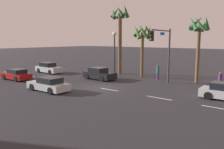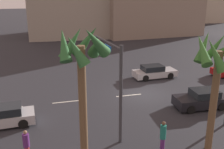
{
  "view_description": "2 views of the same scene",
  "coord_description": "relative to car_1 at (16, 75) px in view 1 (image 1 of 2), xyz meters",
  "views": [
    {
      "loc": [
        15.38,
        -17.22,
        4.83
      ],
      "look_at": [
        2.29,
        -0.8,
        1.67
      ],
      "focal_mm": 37.5,
      "sensor_mm": 36.0,
      "label": 1
    },
    {
      "loc": [
        8.48,
        20.93,
        8.94
      ],
      "look_at": [
        2.33,
        -1.73,
        1.46
      ],
      "focal_mm": 43.91,
      "sensor_mm": 36.0,
      "label": 2
    }
  ],
  "objects": [
    {
      "name": "car_4",
      "position": [
        8.22,
        -1.37,
        0.01
      ],
      "size": [
        4.46,
        1.96,
        1.32
      ],
      "color": "#B7B7BC",
      "rests_on": "ground_plane"
    },
    {
      "name": "streetlamp",
      "position": [
        7.69,
        9.42,
        3.51
      ],
      "size": [
        0.56,
        0.56,
        5.83
      ],
      "color": "#2D2D33",
      "rests_on": "ground_plane"
    },
    {
      "name": "lane_stripe_4",
      "position": [
        17.68,
        2.64,
        -0.6
      ],
      "size": [
        2.32,
        0.14,
        0.01
      ],
      "primitive_type": "cube",
      "color": "silver",
      "rests_on": "ground_plane"
    },
    {
      "name": "palm_tree_1",
      "position": [
        10.58,
        11.6,
        4.65
      ],
      "size": [
        2.61,
        2.61,
        6.8
      ],
      "color": "brown",
      "rests_on": "ground_plane"
    },
    {
      "name": "lane_stripe_5",
      "position": [
        22.15,
        2.64,
        -0.6
      ],
      "size": [
        2.02,
        0.14,
        0.01
      ],
      "primitive_type": "cube",
      "color": "silver",
      "rests_on": "ground_plane"
    },
    {
      "name": "car_1",
      "position": [
        0.0,
        0.0,
        0.0
      ],
      "size": [
        4.19,
        1.99,
        1.3
      ],
      "color": "maroon",
      "rests_on": "ground_plane"
    },
    {
      "name": "palm_tree_3",
      "position": [
        6.78,
        11.76,
        6.01
      ],
      "size": [
        2.65,
        2.7,
        9.5
      ],
      "color": "brown",
      "rests_on": "ground_plane"
    },
    {
      "name": "lane_stripe_3",
      "position": [
        12.32,
        2.64,
        -0.6
      ],
      "size": [
        2.28,
        0.14,
        0.01
      ],
      "primitive_type": "cube",
      "color": "silver",
      "rests_on": "ground_plane"
    },
    {
      "name": "traffic_signal",
      "position": [
        15.36,
        7.85,
        3.47
      ],
      "size": [
        0.72,
        5.19,
        5.97
      ],
      "color": "#38383D",
      "rests_on": "ground_plane"
    },
    {
      "name": "car_5",
      "position": [
        -1.93,
        6.09,
        0.08
      ],
      "size": [
        4.54,
        1.91,
        1.49
      ],
      "color": "#B7B7BC",
      "rests_on": "ground_plane"
    },
    {
      "name": "palm_tree_0",
      "position": [
        17.66,
        11.56,
        5.09
      ],
      "size": [
        2.45,
        2.77,
        7.54
      ],
      "color": "brown",
      "rests_on": "ground_plane"
    },
    {
      "name": "car_3",
      "position": [
        7.64,
        6.44,
        0.06
      ],
      "size": [
        4.2,
        2.13,
        1.44
      ],
      "color": "black",
      "rests_on": "ground_plane"
    },
    {
      "name": "ground_plane",
      "position": [
        11.02,
        2.64,
        -0.6
      ],
      "size": [
        220.0,
        220.0,
        0.0
      ],
      "primitive_type": "plane",
      "color": "#28282D"
    },
    {
      "name": "lane_stripe_1",
      "position": [
        -1.32,
        2.64,
        -0.6
      ],
      "size": [
        2.05,
        0.14,
        0.01
      ],
      "primitive_type": "cube",
      "color": "silver",
      "rests_on": "ground_plane"
    },
    {
      "name": "lane_stripe_0",
      "position": [
        -6.98,
        2.64,
        -0.6
      ],
      "size": [
        2.35,
        0.14,
        0.01
      ],
      "primitive_type": "cube",
      "color": "silver",
      "rests_on": "ground_plane"
    },
    {
      "name": "lane_stripe_2",
      "position": [
        4.58,
        2.64,
        -0.6
      ],
      "size": [
        2.34,
        0.14,
        0.01
      ],
      "primitive_type": "cube",
      "color": "silver",
      "rests_on": "ground_plane"
    },
    {
      "name": "pedestrian_0",
      "position": [
        20.59,
        9.81,
        0.26
      ],
      "size": [
        0.46,
        0.46,
        1.66
      ],
      "color": "#BF3833",
      "rests_on": "ground_plane"
    },
    {
      "name": "pedestrian_1",
      "position": [
        13.13,
        11.1,
        0.36
      ],
      "size": [
        0.46,
        0.46,
        1.83
      ],
      "color": "#59266B",
      "rests_on": "ground_plane"
    }
  ]
}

